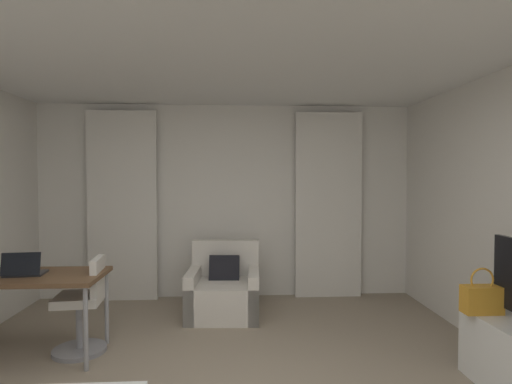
{
  "coord_description": "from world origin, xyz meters",
  "views": [
    {
      "loc": [
        0.07,
        -2.61,
        1.63
      ],
      "look_at": [
        0.3,
        1.38,
        1.48
      ],
      "focal_mm": 28.94,
      "sensor_mm": 36.0,
      "label": 1
    }
  ],
  "objects_px": {
    "desk_chair": "(84,310)",
    "handbag_primary": "(482,298)",
    "laptop": "(24,270)",
    "armchair": "(224,291)",
    "desk": "(30,282)"
  },
  "relations": [
    {
      "from": "desk_chair",
      "to": "handbag_primary",
      "type": "height_order",
      "value": "handbag_primary"
    },
    {
      "from": "desk",
      "to": "handbag_primary",
      "type": "bearing_deg",
      "value": -9.2
    },
    {
      "from": "armchair",
      "to": "desk",
      "type": "bearing_deg",
      "value": -148.08
    },
    {
      "from": "armchair",
      "to": "desk",
      "type": "relative_size",
      "value": 0.68
    },
    {
      "from": "desk",
      "to": "desk_chair",
      "type": "height_order",
      "value": "desk_chair"
    },
    {
      "from": "armchair",
      "to": "desk_chair",
      "type": "xyz_separation_m",
      "value": [
        -1.28,
        -0.98,
        0.12
      ]
    },
    {
      "from": "desk",
      "to": "armchair",
      "type": "bearing_deg",
      "value": 31.92
    },
    {
      "from": "handbag_primary",
      "to": "armchair",
      "type": "bearing_deg",
      "value": 141.19
    },
    {
      "from": "desk_chair",
      "to": "handbag_primary",
      "type": "xyz_separation_m",
      "value": [
        3.38,
        -0.71,
        0.26
      ]
    },
    {
      "from": "armchair",
      "to": "handbag_primary",
      "type": "xyz_separation_m",
      "value": [
        2.1,
        -1.69,
        0.38
      ]
    },
    {
      "from": "desk",
      "to": "desk_chair",
      "type": "xyz_separation_m",
      "value": [
        0.44,
        0.09,
        -0.3
      ]
    },
    {
      "from": "laptop",
      "to": "handbag_primary",
      "type": "height_order",
      "value": "laptop"
    },
    {
      "from": "desk",
      "to": "desk_chair",
      "type": "bearing_deg",
      "value": 11.95
    },
    {
      "from": "handbag_primary",
      "to": "desk_chair",
      "type": "bearing_deg",
      "value": 168.13
    },
    {
      "from": "desk_chair",
      "to": "laptop",
      "type": "xyz_separation_m",
      "value": [
        -0.47,
        -0.12,
        0.41
      ]
    }
  ]
}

